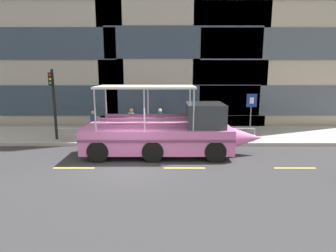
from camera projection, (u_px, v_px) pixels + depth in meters
ground_plane at (130, 163)px, 12.72m from camera, size 120.00×120.00×0.00m
sidewalk at (141, 135)px, 18.20m from camera, size 32.00×4.80×0.18m
curb_edge at (137, 144)px, 15.75m from camera, size 32.00×0.18×0.18m
lane_centreline at (128, 168)px, 12.10m from camera, size 25.80×0.12×0.01m
office_tower_right at (260, 3)px, 24.76m from camera, size 12.84×11.66×20.20m
curb_guardrail at (156, 132)px, 15.97m from camera, size 11.29×0.09×0.77m
traffic_light_pole at (52, 98)px, 16.01m from camera, size 0.24×0.46×4.08m
parking_sign at (250, 108)px, 16.41m from camera, size 0.60×0.12×2.66m
duck_tour_boat at (167, 133)px, 13.89m from camera, size 8.99×2.67×3.44m
pedestrian_near_bow at (218, 121)px, 17.45m from camera, size 0.29×0.37×1.51m
pedestrian_mid_left at (159, 120)px, 17.19m from camera, size 0.49×0.25×1.72m
pedestrian_mid_right at (131, 120)px, 16.97m from camera, size 0.40×0.37×1.76m
pedestrian_near_stern at (93, 121)px, 17.09m from camera, size 0.44×0.26×1.61m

